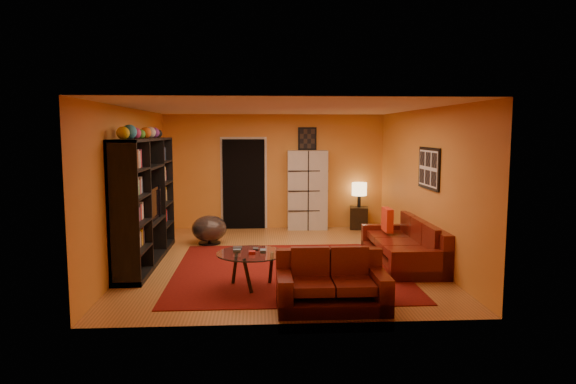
{
  "coord_description": "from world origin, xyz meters",
  "views": [
    {
      "loc": [
        -0.38,
        -8.7,
        2.21
      ],
      "look_at": [
        0.14,
        0.1,
        1.17
      ],
      "focal_mm": 32.0,
      "sensor_mm": 36.0,
      "label": 1
    }
  ],
  "objects": [
    {
      "name": "wall_art_right",
      "position": [
        2.48,
        -0.3,
        1.6
      ],
      "size": [
        0.03,
        1.0,
        0.7
      ],
      "primitive_type": "cube",
      "color": "black",
      "rests_on": "wall_right"
    },
    {
      "name": "bowl_chair",
      "position": [
        -1.35,
        1.34,
        0.3
      ],
      "size": [
        0.69,
        0.69,
        0.56
      ],
      "color": "black",
      "rests_on": "floor"
    },
    {
      "name": "tv",
      "position": [
        -2.23,
        -0.03,
        0.99
      ],
      "size": [
        0.95,
        0.12,
        0.55
      ],
      "primitive_type": "imported",
      "rotation": [
        0.0,
        0.0,
        1.57
      ],
      "color": "black",
      "rests_on": "entertainment_unit"
    },
    {
      "name": "side_table",
      "position": [
        1.92,
        2.75,
        0.25
      ],
      "size": [
        0.46,
        0.46,
        0.5
      ],
      "primitive_type": "cube",
      "rotation": [
        0.0,
        0.0,
        -0.18
      ],
      "color": "black",
      "rests_on": "floor"
    },
    {
      "name": "wall_front",
      "position": [
        0.0,
        -3.0,
        1.3
      ],
      "size": [
        6.0,
        0.0,
        6.0
      ],
      "primitive_type": "plane",
      "rotation": [
        -1.57,
        0.0,
        0.0
      ],
      "color": "orange",
      "rests_on": "floor"
    },
    {
      "name": "loveseat",
      "position": [
        0.54,
        -2.42,
        0.29
      ],
      "size": [
        1.38,
        0.83,
        0.85
      ],
      "rotation": [
        0.0,
        0.0,
        1.57
      ],
      "color": "#4D100A",
      "rests_on": "rug"
    },
    {
      "name": "coffee_table",
      "position": [
        -0.48,
        -1.56,
        0.45
      ],
      "size": [
        0.99,
        0.99,
        0.49
      ],
      "rotation": [
        0.0,
        0.0,
        0.38
      ],
      "color": "silver",
      "rests_on": "floor"
    },
    {
      "name": "throw_pillow",
      "position": [
        1.95,
        0.31,
        0.63
      ],
      "size": [
        0.12,
        0.42,
        0.42
      ],
      "primitive_type": "cube",
      "color": "red",
      "rests_on": "sofa"
    },
    {
      "name": "ceiling",
      "position": [
        0.0,
        0.0,
        2.6
      ],
      "size": [
        6.0,
        6.0,
        0.0
      ],
      "primitive_type": "plane",
      "rotation": [
        3.14,
        0.0,
        0.0
      ],
      "color": "white",
      "rests_on": "wall_back"
    },
    {
      "name": "floor",
      "position": [
        0.0,
        0.0,
        0.0
      ],
      "size": [
        6.0,
        6.0,
        0.0
      ],
      "primitive_type": "plane",
      "color": "#96612E",
      "rests_on": "ground"
    },
    {
      "name": "wall_back",
      "position": [
        0.0,
        3.0,
        1.3
      ],
      "size": [
        6.0,
        0.0,
        6.0
      ],
      "primitive_type": "plane",
      "rotation": [
        1.57,
        0.0,
        0.0
      ],
      "color": "orange",
      "rests_on": "floor"
    },
    {
      "name": "wall_art_back",
      "position": [
        0.75,
        2.98,
        2.05
      ],
      "size": [
        0.42,
        0.03,
        0.52
      ],
      "primitive_type": "cube",
      "color": "black",
      "rests_on": "wall_back"
    },
    {
      "name": "entertainment_unit",
      "position": [
        -2.27,
        0.0,
        1.05
      ],
      "size": [
        0.45,
        3.0,
        2.1
      ],
      "primitive_type": "cube",
      "color": "black",
      "rests_on": "floor"
    },
    {
      "name": "storage_cabinet",
      "position": [
        0.74,
        2.8,
        0.9
      ],
      "size": [
        0.91,
        0.43,
        1.79
      ],
      "primitive_type": "cube",
      "rotation": [
        0.0,
        0.0,
        -0.04
      ],
      "color": "#B7B5A9",
      "rests_on": "floor"
    },
    {
      "name": "wall_right",
      "position": [
        2.5,
        0.0,
        1.3
      ],
      "size": [
        0.0,
        6.0,
        6.0
      ],
      "primitive_type": "plane",
      "rotation": [
        1.57,
        0.0,
        -1.57
      ],
      "color": "orange",
      "rests_on": "floor"
    },
    {
      "name": "sofa",
      "position": [
        2.14,
        -0.32,
        0.28
      ],
      "size": [
        0.97,
        2.33,
        0.85
      ],
      "rotation": [
        0.0,
        0.0,
        -0.01
      ],
      "color": "#4D100A",
      "rests_on": "rug"
    },
    {
      "name": "doorway",
      "position": [
        -0.7,
        2.96,
        1.02
      ],
      "size": [
        0.95,
        0.1,
        2.04
      ],
      "primitive_type": "cube",
      "color": "black",
      "rests_on": "floor"
    },
    {
      "name": "table_lamp",
      "position": [
        1.92,
        2.75,
        0.9
      ],
      "size": [
        0.34,
        0.34,
        0.56
      ],
      "color": "black",
      "rests_on": "side_table"
    },
    {
      "name": "wall_left",
      "position": [
        -2.5,
        0.0,
        1.3
      ],
      "size": [
        0.0,
        6.0,
        6.0
      ],
      "primitive_type": "plane",
      "rotation": [
        1.57,
        0.0,
        1.57
      ],
      "color": "orange",
      "rests_on": "floor"
    },
    {
      "name": "rug",
      "position": [
        0.1,
        -0.7,
        0.01
      ],
      "size": [
        3.6,
        3.6,
        0.01
      ],
      "primitive_type": "cube",
      "color": "#510B09",
      "rests_on": "floor"
    }
  ]
}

